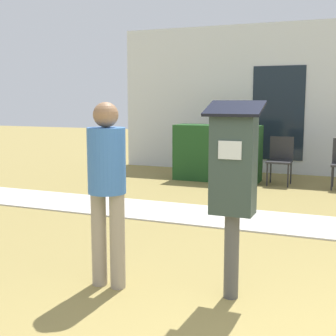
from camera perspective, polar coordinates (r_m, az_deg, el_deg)
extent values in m
cube|color=beige|center=(6.24, 19.56, -6.89)|extent=(12.00, 1.10, 0.02)
cube|color=#19232D|center=(10.33, 13.26, 6.50)|extent=(1.10, 0.02, 2.00)
cylinder|color=#4C4C4C|center=(3.87, 7.74, -10.57)|extent=(0.12, 0.12, 0.70)
cube|color=#2D3D38|center=(3.69, 7.97, 0.50)|extent=(0.34, 0.22, 0.80)
cube|color=silver|center=(3.57, 7.55, 2.17)|extent=(0.18, 0.01, 0.14)
cube|color=black|center=(3.66, 8.11, 7.21)|extent=(0.44, 0.31, 0.12)
cylinder|color=gray|center=(4.12, -8.41, -8.53)|extent=(0.13, 0.13, 0.82)
cylinder|color=gray|center=(4.03, -6.18, -8.86)|extent=(0.13, 0.13, 0.82)
cylinder|color=#386BB7|center=(3.93, -7.50, 0.90)|extent=(0.32, 0.32, 0.55)
sphere|color=#8C6647|center=(3.90, -7.60, 6.45)|extent=(0.21, 0.21, 0.21)
cylinder|color=#262628|center=(8.87, 11.99, -0.81)|extent=(0.03, 0.03, 0.42)
cylinder|color=#262628|center=(8.81, 14.42, -0.95)|extent=(0.03, 0.03, 0.42)
cylinder|color=#262628|center=(9.24, 12.41, -0.46)|extent=(0.03, 0.03, 0.42)
cylinder|color=#262628|center=(9.19, 14.75, -0.59)|extent=(0.03, 0.03, 0.42)
cube|color=#262628|center=(8.99, 13.44, 0.74)|extent=(0.44, 0.44, 0.04)
cube|color=#262628|center=(9.17, 13.69, 2.37)|extent=(0.44, 0.04, 0.44)
cylinder|color=#262628|center=(8.74, 19.34, -1.25)|extent=(0.03, 0.03, 0.42)
cylinder|color=#262628|center=(9.11, 19.47, -0.87)|extent=(0.03, 0.03, 0.42)
cube|color=#1E471E|center=(9.29, 6.05, 1.85)|extent=(1.68, 0.60, 1.10)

